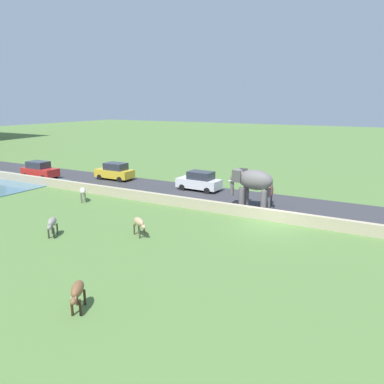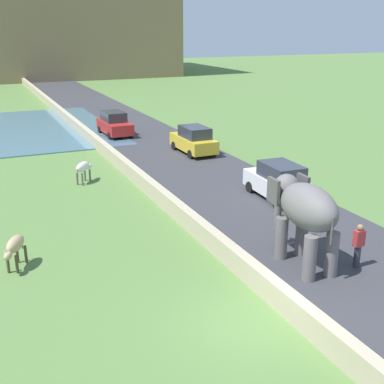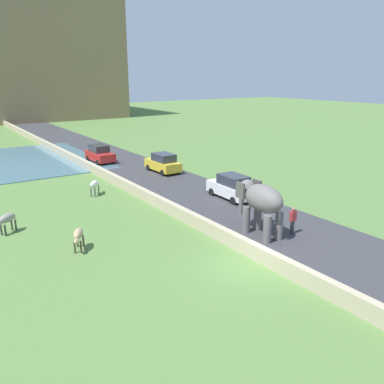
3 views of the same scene
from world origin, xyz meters
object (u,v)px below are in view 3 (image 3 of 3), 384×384
at_px(person_beside_elephant, 293,220).
at_px(cow_grey, 7,219).
at_px(car_yellow, 163,163).
at_px(elephant, 261,201).
at_px(cow_white, 95,185).
at_px(car_white, 232,187).
at_px(cow_tan, 78,235).
at_px(car_red, 100,154).

bearing_deg(person_beside_elephant, cow_grey, 144.93).
bearing_deg(car_yellow, person_beside_elephant, -95.20).
relative_size(elephant, cow_white, 2.82).
height_order(person_beside_elephant, car_yellow, car_yellow).
height_order(car_white, cow_grey, car_white).
height_order(car_white, cow_tan, car_white).
bearing_deg(elephant, cow_grey, 144.52).
height_order(car_yellow, cow_white, car_yellow).
bearing_deg(car_white, car_red, 100.26).
xyz_separation_m(elephant, car_red, (-0.01, 23.56, -1.14)).
bearing_deg(elephant, person_beside_elephant, -32.01).
xyz_separation_m(person_beside_elephant, car_yellow, (1.55, 17.03, 0.03)).
bearing_deg(car_white, car_yellow, 89.98).
xyz_separation_m(car_yellow, cow_tan, (-12.19, -12.29, -0.06)).
distance_m(car_yellow, cow_tan, 17.31).
bearing_deg(cow_grey, cow_white, 32.34).
height_order(person_beside_elephant, cow_white, person_beside_elephant).
distance_m(cow_grey, cow_tan, 5.22).
distance_m(person_beside_elephant, car_yellow, 17.10).
xyz_separation_m(car_white, cow_tan, (-12.18, -2.42, -0.06)).
relative_size(car_white, cow_grey, 3.04).
xyz_separation_m(elephant, cow_tan, (-9.05, 3.74, -1.20)).
relative_size(cow_grey, cow_tan, 0.97).
height_order(elephant, person_beside_elephant, elephant).
xyz_separation_m(person_beside_elephant, cow_tan, (-10.64, 4.74, -0.04)).
height_order(car_red, cow_grey, car_red).
bearing_deg(car_white, cow_tan, -168.77).
relative_size(elephant, car_red, 0.86).
height_order(elephant, car_red, elephant).
relative_size(person_beside_elephant, cow_grey, 1.22).
xyz_separation_m(car_white, cow_white, (-7.89, 6.46, -0.06)).
bearing_deg(person_beside_elephant, cow_tan, 155.99).
height_order(car_red, car_white, same).
bearing_deg(person_beside_elephant, car_red, 93.74).
distance_m(person_beside_elephant, car_white, 7.32).
relative_size(person_beside_elephant, cow_tan, 1.18).
xyz_separation_m(elephant, car_white, (3.14, 6.16, -1.14)).
bearing_deg(elephant, cow_white, 110.64).
bearing_deg(car_red, elephant, -89.97).
height_order(person_beside_elephant, car_white, car_white).
bearing_deg(cow_grey, car_red, 52.78).
xyz_separation_m(car_red, car_white, (3.15, -17.40, 0.00)).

